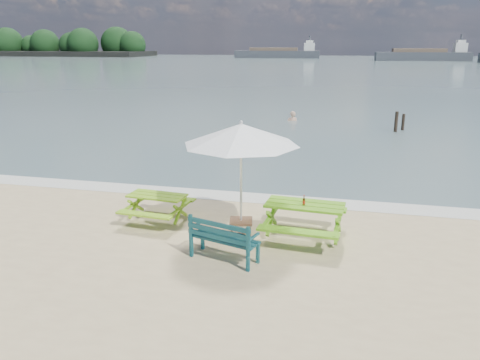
% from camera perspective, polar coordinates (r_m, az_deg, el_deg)
% --- Properties ---
extents(sea, '(300.00, 300.00, 0.00)m').
position_cam_1_polar(sea, '(93.11, 12.22, 13.37)').
color(sea, slate).
rests_on(sea, ground).
extents(foam_strip, '(22.00, 0.90, 0.01)m').
position_cam_1_polar(foam_strip, '(13.47, 3.64, -2.32)').
color(foam_strip, silver).
rests_on(foam_strip, ground).
extents(island_headland, '(90.00, 22.00, 7.60)m').
position_cam_1_polar(island_headland, '(185.64, -24.82, 14.61)').
color(island_headland, black).
rests_on(island_headland, ground).
extents(picnic_table_left, '(1.56, 1.71, 0.68)m').
position_cam_1_polar(picnic_table_left, '(11.95, -10.01, -3.39)').
color(picnic_table_left, '#7DB41B').
rests_on(picnic_table_left, ground).
extents(picnic_table_right, '(1.88, 2.07, 0.83)m').
position_cam_1_polar(picnic_table_right, '(10.79, 7.83, -5.06)').
color(picnic_table_right, '#5EA118').
rests_on(picnic_table_right, ground).
extents(park_bench, '(1.53, 0.88, 0.90)m').
position_cam_1_polar(park_bench, '(9.72, -1.94, -8.19)').
color(park_bench, '#104046').
rests_on(park_bench, ground).
extents(side_table, '(0.62, 0.62, 0.34)m').
position_cam_1_polar(side_table, '(11.01, 0.13, -5.69)').
color(side_table, brown).
rests_on(side_table, ground).
extents(patio_umbrella, '(3.11, 3.11, 2.61)m').
position_cam_1_polar(patio_umbrella, '(10.39, 0.13, 5.59)').
color(patio_umbrella, silver).
rests_on(patio_umbrella, ground).
extents(beer_bottle, '(0.06, 0.06, 0.23)m').
position_cam_1_polar(beer_bottle, '(10.54, 7.79, -2.64)').
color(beer_bottle, '#8E4114').
rests_on(beer_bottle, picnic_table_right).
extents(swimmer, '(0.76, 0.60, 1.84)m').
position_cam_1_polar(swimmer, '(27.49, 6.37, 6.45)').
color(swimmer, tan).
rests_on(swimmer, ground).
extents(mooring_pilings, '(0.56, 0.76, 1.22)m').
position_cam_1_polar(mooring_pilings, '(25.20, 18.79, 6.51)').
color(mooring_pilings, black).
rests_on(mooring_pilings, ground).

